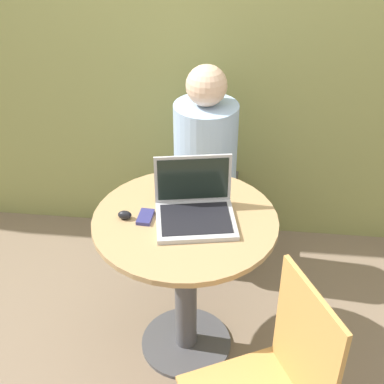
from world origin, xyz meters
The scene contains 7 objects.
ground_plane centered at (0.00, 0.00, 0.00)m, with size 12.00×12.00×0.00m, color #7F6B56.
back_wall centered at (0.00, 0.99, 1.30)m, with size 7.00×0.05×2.60m.
round_table centered at (0.00, 0.00, 0.54)m, with size 0.77×0.77×0.77m.
laptop centered at (0.04, 0.01, 0.81)m, with size 0.37×0.33×0.24m.
cell_phone centered at (-0.16, -0.02, 0.78)m, with size 0.06×0.11×0.02m.
computer_mouse centered at (-0.25, -0.03, 0.79)m, with size 0.06×0.04×0.04m.
person_seated centered at (0.03, 0.66, 0.51)m, with size 0.33×0.51×1.20m.
Camera 1 is at (0.22, -1.76, 2.09)m, focal length 50.00 mm.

